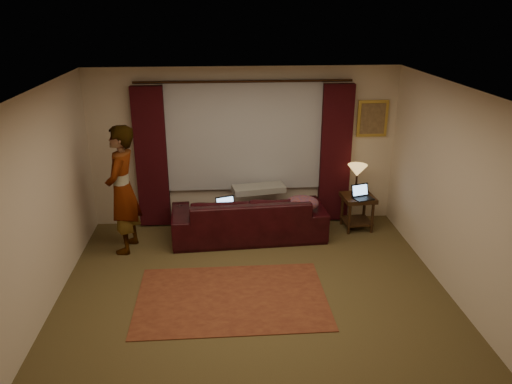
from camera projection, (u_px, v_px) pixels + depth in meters
floor at (255, 300)px, 6.30m from camera, size 5.00×5.00×0.01m
ceiling at (255, 93)px, 5.38m from camera, size 5.00×5.00×0.02m
wall_back at (244, 147)px, 8.17m from camera, size 5.00×0.02×2.60m
wall_front at (280, 337)px, 3.51m from camera, size 5.00×0.02×2.60m
wall_left at (36, 210)px, 5.67m from camera, size 0.02×5.00×2.60m
wall_right at (461, 199)px, 6.01m from camera, size 0.02×5.00×2.60m
sheer_curtain at (244, 136)px, 8.05m from camera, size 2.50×0.05×1.80m
drape_left at (151, 158)px, 8.01m from camera, size 0.50×0.14×2.30m
drape_right at (335, 154)px, 8.22m from camera, size 0.50×0.14×2.30m
curtain_rod at (244, 81)px, 7.69m from camera, size 0.04×0.04×3.40m
picture_frame at (372, 118)px, 8.13m from camera, size 0.50×0.04×0.60m
sofa at (249, 209)px, 7.84m from camera, size 2.45×1.17×0.97m
throw_blanket at (259, 173)px, 7.94m from camera, size 0.88×0.48×0.10m
clothing_pile at (302, 204)px, 7.73m from camera, size 0.64×0.57×0.23m
laptop_sofa at (228, 206)px, 7.64m from camera, size 0.40×0.41×0.22m
area_rug at (232, 298)px, 6.33m from camera, size 2.40×1.60×0.01m
end_table at (357, 212)px, 8.20m from camera, size 0.53×0.53×0.58m
tiffany_lamp at (357, 180)px, 8.09m from camera, size 0.36×0.36×0.50m
laptop_table at (364, 193)px, 7.94m from camera, size 0.38×0.40×0.22m
person at (122, 190)px, 7.27m from camera, size 0.64×0.64×1.92m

